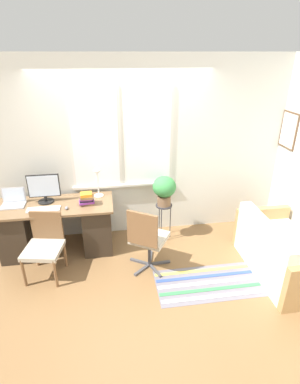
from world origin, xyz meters
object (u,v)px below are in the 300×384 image
Objects in this scene: couch_loveseat at (282,254)px; office_chair_swivel at (147,238)px; keyboard at (43,209)px; book_stack at (87,199)px; mouse at (67,208)px; desk_chair_wooden at (44,244)px; desk_lamp at (98,178)px; plant_stand at (164,209)px; monitor at (44,189)px; potted_plant at (164,189)px; laptop at (13,202)px.

office_chair_swivel is at bearing 80.31° from couch_loveseat.
book_stack is (0.58, 0.07, 0.08)m from keyboard.
mouse is 1.17m from office_chair_swivel.
desk_chair_wooden reaches higher than keyboard.
office_chair_swivel is at bearing -53.75° from desk_lamp.
keyboard reaches higher than plant_stand.
monitor is at bearing 103.75° from desk_chair_wooden.
mouse is 0.05× the size of couch_loveseat.
mouse is 0.09× the size of desk_chair_wooden.
mouse is 0.16× the size of potted_plant.
plant_stand is at bearing -84.86° from office_chair_swivel.
laptop is 1.42× the size of book_stack.
monitor is 0.73× the size of plant_stand.
laptop reaches higher than couch_loveseat.
book_stack is at bearing 71.10° from couch_loveseat.
laptop is at bearing 171.88° from book_stack.
book_stack is 0.48× the size of potted_plant.
laptop is 0.68× the size of potted_plant.
mouse is at bearing -4.28° from keyboard.
desk_lamp is at bearing 172.63° from potted_plant.
mouse is at bearing 62.11° from desk_chair_wooden.
plant_stand is (2.14, -0.01, -0.29)m from laptop.
keyboard is 1.01× the size of desk_lamp.
monitor is at bearing 90.74° from keyboard.
monitor is 0.80m from desk_chair_wooden.
desk_chair_wooden reaches higher than mouse.
potted_plant is at bearing -7.37° from desk_lamp.
potted_plant reaches higher than couch_loveseat.
desk_lamp is 0.46× the size of office_chair_swivel.
monitor is 0.95× the size of potted_plant.
book_stack is (0.58, -0.18, -0.12)m from monitor.
monitor is 1.97× the size of book_stack.
desk_chair_wooden reaches higher than plant_stand.
desk_lamp reaches higher than plant_stand.
keyboard is 5.78× the size of mouse.
laptop is at bearing 10.27° from office_chair_swivel.
desk_chair_wooden is (-0.28, -0.35, -0.32)m from mouse.
book_stack is at bearing -172.92° from plant_stand.
laptop is 0.83m from desk_chair_wooden.
desk_chair_wooden is at bearing -141.52° from book_stack.
desk_chair_wooden is (0.03, -0.62, -0.51)m from monitor.
book_stack is at bearing -121.18° from desk_lamp.
book_stack is at bearing -8.12° from laptop.
book_stack is at bearing -4.36° from office_chair_swivel.
desk_lamp is 0.73× the size of plant_stand.
laptop reaches higher than plant_stand.
couch_loveseat is at bearing -157.71° from office_chair_swivel.
mouse reaches higher than plant_stand.
potted_plant reaches higher than keyboard.
monitor is 0.46× the size of office_chair_swivel.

